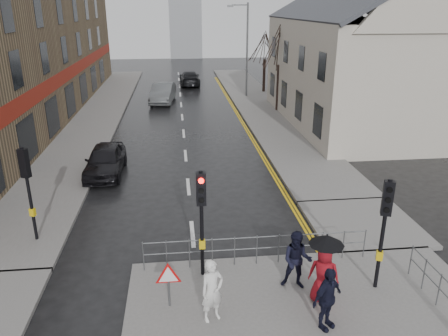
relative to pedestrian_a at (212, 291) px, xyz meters
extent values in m
plane|color=black|center=(-0.33, 1.87, -1.01)|extent=(120.00, 120.00, 0.00)
cube|color=#605E5B|center=(-6.83, 24.87, -0.94)|extent=(4.00, 44.00, 0.14)
cube|color=#605E5B|center=(6.17, 26.87, -0.94)|extent=(4.00, 40.00, 0.14)
cube|color=#605E5B|center=(6.17, 4.87, -0.94)|extent=(4.00, 4.20, 0.14)
cube|color=olive|center=(-12.33, 23.87, 3.99)|extent=(8.00, 42.00, 10.00)
cube|color=#BCB2A3|center=(11.67, 19.87, 2.49)|extent=(9.00, 16.00, 7.00)
cylinder|color=black|center=(-0.13, 2.07, 0.83)|extent=(0.11, 0.11, 3.40)
cube|color=black|center=(-0.13, 2.07, 1.98)|extent=(0.28, 0.22, 1.00)
cylinder|color=#FF0C07|center=(-0.13, 1.93, 2.28)|extent=(0.16, 0.04, 0.16)
cylinder|color=black|center=(-0.13, 1.93, 1.98)|extent=(0.16, 0.04, 0.16)
cylinder|color=black|center=(-0.13, 1.93, 1.68)|extent=(0.16, 0.04, 0.16)
cube|color=gold|center=(-0.13, 2.07, 0.18)|extent=(0.18, 0.14, 0.28)
cylinder|color=black|center=(4.87, 0.87, 0.83)|extent=(0.11, 0.11, 3.40)
cube|color=black|center=(4.87, 0.87, 1.98)|extent=(0.34, 0.30, 1.00)
cylinder|color=black|center=(4.83, 0.74, 2.28)|extent=(0.16, 0.09, 0.16)
cylinder|color=black|center=(4.83, 0.74, 1.98)|extent=(0.16, 0.09, 0.16)
cylinder|color=black|center=(4.83, 0.74, 1.68)|extent=(0.16, 0.09, 0.16)
cube|color=gold|center=(4.87, 0.87, 0.18)|extent=(0.22, 0.19, 0.28)
cylinder|color=black|center=(-5.83, 4.87, 0.83)|extent=(0.11, 0.11, 3.40)
cube|color=black|center=(-5.83, 4.87, 1.98)|extent=(0.34, 0.30, 1.00)
cylinder|color=black|center=(-5.78, 5.00, 2.28)|extent=(0.16, 0.09, 0.16)
cylinder|color=black|center=(-5.78, 5.00, 1.98)|extent=(0.16, 0.09, 0.16)
cylinder|color=black|center=(-5.78, 5.00, 1.68)|extent=(0.16, 0.09, 0.16)
cube|color=gold|center=(-5.83, 4.87, 0.18)|extent=(0.22, 0.19, 0.28)
cylinder|color=#595B5E|center=(-1.93, 2.47, -0.37)|extent=(0.04, 0.04, 1.00)
cylinder|color=#595B5E|center=(5.17, 2.47, -0.37)|extent=(0.04, 0.04, 1.00)
cylinder|color=#595B5E|center=(1.62, 2.47, 0.08)|extent=(7.10, 0.04, 0.04)
cylinder|color=#595B5E|center=(1.62, 2.47, -0.32)|extent=(7.10, 0.04, 0.04)
cylinder|color=#595B5E|center=(6.17, 1.37, -0.37)|extent=(0.04, 0.04, 1.00)
cylinder|color=#595B5E|center=(-1.13, 0.67, -0.45)|extent=(0.06, 0.06, 0.85)
cylinder|color=red|center=(-1.13, 0.67, 0.08)|extent=(0.80, 0.03, 0.80)
cylinder|color=white|center=(-1.13, 0.65, 0.08)|extent=(0.60, 0.03, 0.60)
cylinder|color=#595B5E|center=(5.67, 29.87, 3.13)|extent=(0.16, 0.16, 8.00)
cylinder|color=#595B5E|center=(4.97, 29.87, 6.93)|extent=(1.40, 0.10, 0.10)
cube|color=#595B5E|center=(4.17, 29.87, 6.83)|extent=(0.50, 0.25, 0.18)
cylinder|color=#31211B|center=(7.17, 23.87, 0.88)|extent=(0.26, 0.26, 3.50)
cylinder|color=#31211B|center=(7.67, 31.87, 0.63)|extent=(0.26, 0.26, 3.00)
imported|color=silver|center=(0.00, 0.00, 0.00)|extent=(0.75, 0.65, 1.75)
imported|color=black|center=(2.54, 1.13, 0.02)|extent=(1.03, 0.91, 1.78)
imported|color=maroon|center=(3.10, 0.43, -0.01)|extent=(0.99, 0.84, 1.72)
cylinder|color=black|center=(3.10, 0.43, 0.09)|extent=(0.02, 0.02, 1.92)
cone|color=black|center=(3.10, 0.43, 1.05)|extent=(0.96, 0.96, 0.28)
imported|color=black|center=(2.83, -0.63, -0.01)|extent=(1.09, 0.89, 1.73)
imported|color=black|center=(-4.33, 11.44, -0.28)|extent=(1.82, 4.34, 1.47)
imported|color=#4D5053|center=(-1.85, 28.38, -0.19)|extent=(2.34, 5.16, 1.64)
imported|color=black|center=(0.77, 36.85, -0.28)|extent=(2.07, 5.04, 1.46)
camera|label=1|loc=(-0.74, -9.37, 6.88)|focal=35.00mm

